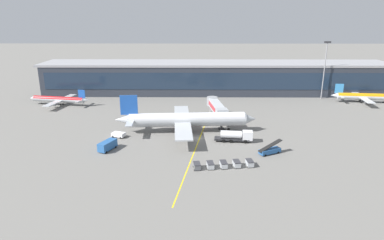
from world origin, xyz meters
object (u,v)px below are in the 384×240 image
Objects in this scene: belt_loader at (270,150)px; baggage_cart_3 at (237,164)px; baggage_cart_2 at (224,164)px; lavatory_truck at (107,145)px; fuel_tanker at (236,136)px; commuter_jet_far at (59,99)px; baggage_cart_0 at (197,166)px; baggage_cart_4 at (250,163)px; pushback_tug at (118,134)px; baggage_cart_1 at (210,165)px; main_airliner at (186,119)px; commuter_jet_near at (364,96)px.

baggage_cart_3 is (-9.61, -7.90, -0.21)m from belt_loader.
baggage_cart_2 and baggage_cart_3 have the same top height.
baggage_cart_3 is (33.56, -10.05, -0.64)m from lavatory_truck.
belt_loader is at bearing -48.85° from fuel_tanker.
baggage_cart_3 is 86.51m from commuter_jet_far.
fuel_tanker reaches higher than baggage_cart_0.
lavatory_truck reaches higher than baggage_cart_4.
baggage_cart_3 is at bearing -16.67° from lavatory_truck.
pushback_tug is at bearing -49.04° from commuter_jet_far.
baggage_cart_1 is at bearing 7.59° from baggage_cart_0.
commuter_jet_far reaches higher than belt_loader.
baggage_cart_4 is (15.84, -24.64, -3.26)m from main_airliner.
baggage_cart_2 is at bearing 7.59° from baggage_cart_0.
pushback_tug is at bearing 151.19° from baggage_cart_4.
commuter_jet_far is at bearing 146.53° from belt_loader.
fuel_tanker is 3.88× the size of baggage_cart_0.
fuel_tanker is at bearing -29.64° from main_airliner.
baggage_cart_3 is (3.17, 0.42, 0.00)m from baggage_cart_2.
commuter_jet_near is (50.54, 54.58, 1.63)m from belt_loader.
lavatory_truck is 0.92× the size of belt_loader.
commuter_jet_near is (72.81, 37.41, -1.43)m from main_airliner.
belt_loader is 0.25× the size of commuter_jet_near.
baggage_cart_2 is (-12.78, -8.32, -0.21)m from belt_loader.
lavatory_truck is 37.98m from baggage_cart_4.
baggage_cart_3 is at bearing 7.59° from baggage_cart_1.
baggage_cart_3 is at bearing -63.19° from main_airliner.
baggage_cart_2 is 0.11× the size of commuter_jet_near.
commuter_jet_far is (-64.90, 57.17, 1.63)m from baggage_cart_3.
baggage_cart_2 is (-4.98, -17.25, -0.96)m from fuel_tanker.
commuter_jet_near is at bearing 46.09° from baggage_cart_3.
commuter_jet_far is (-68.07, 56.75, 1.63)m from baggage_cart_4.
commuter_jet_far is at bearing 140.18° from baggage_cart_4.
baggage_cart_1 is at bearing -172.41° from baggage_cart_3.
baggage_cart_3 and baggage_cart_4 have the same top height.
fuel_tanker is 11.88m from belt_loader.
baggage_cart_3 is (32.83, -20.23, -0.07)m from pushback_tug.
baggage_cart_0 is (24.05, -11.32, -0.64)m from lavatory_truck.
fuel_tanker is 21.37m from baggage_cart_0.
main_airliner is at bearing 35.70° from lavatory_truck.
baggage_cart_0 is (-19.12, -9.17, -0.21)m from belt_loader.
fuel_tanker is at bearing 73.90° from baggage_cart_2.
lavatory_truck is at bearing -56.37° from commuter_jet_far.
pushback_tug is 1.54× the size of baggage_cart_3.
main_airliner is 10.03× the size of pushback_tug.
commuter_jet_near is (60.15, 62.48, 1.83)m from baggage_cart_3.
baggage_cart_4 is (36.74, -9.63, -0.64)m from lavatory_truck.
baggage_cart_0 is 1.00× the size of baggage_cart_1.
baggage_cart_0 is at bearing -172.41° from baggage_cart_2.
pushback_tug is 33.84m from baggage_cart_1.
pushback_tug is 1.54× the size of baggage_cart_0.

